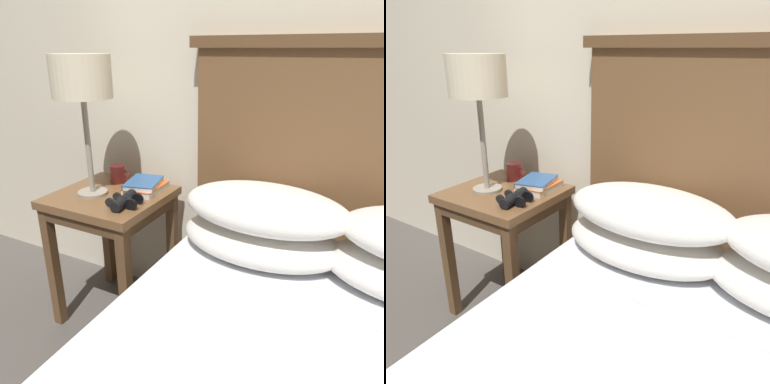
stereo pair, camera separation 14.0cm
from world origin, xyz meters
TOP-DOWN VIEW (x-y plane):
  - wall_back at (0.00, 0.92)m, footprint 8.00×0.06m
  - nightstand at (-0.65, 0.60)m, footprint 0.48×0.45m
  - table_lamp at (-0.71, 0.56)m, footprint 0.24×0.24m
  - book_on_nightstand at (-0.53, 0.70)m, footprint 0.16×0.19m
  - book_stacked_on_top at (-0.53, 0.69)m, footprint 0.18×0.21m
  - binoculars_pair at (-0.51, 0.52)m, footprint 0.15×0.16m
  - coffee_mug at (-0.71, 0.74)m, footprint 0.10×0.08m

SIDE VIEW (x-z plane):
  - nightstand at x=-0.65m, z-range 0.21..0.85m
  - book_on_nightstand at x=-0.53m, z-range 0.63..0.66m
  - binoculars_pair at x=-0.51m, z-range 0.63..0.68m
  - book_stacked_on_top at x=-0.53m, z-range 0.66..0.69m
  - coffee_mug at x=-0.71m, z-range 0.63..0.72m
  - table_lamp at x=-0.71m, z-range 0.82..1.41m
  - wall_back at x=0.00m, z-range 0.00..2.60m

